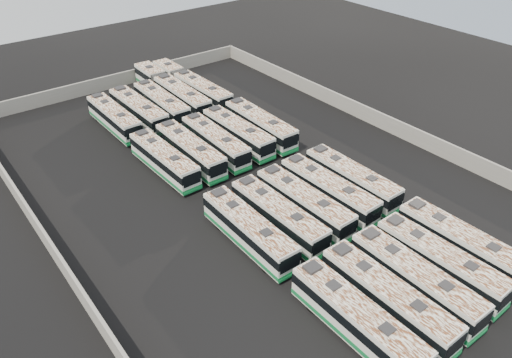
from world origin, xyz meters
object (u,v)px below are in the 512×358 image
Objects in this scene: bus_midfront_center at (304,203)px; bus_back_far_right at (191,85)px; bus_midback_far_right at (260,125)px; bus_back_far_left at (114,118)px; bus_back_center at (162,104)px; bus_midfront_left at (278,216)px; bus_midfront_right at (328,191)px; bus_front_right at (440,262)px; bus_midback_center at (215,142)px; bus_front_center at (415,280)px; bus_front_far_left at (357,320)px; bus_midfront_far_right at (352,179)px; bus_midback_right at (238,133)px; bus_back_right at (171,90)px; bus_midfront_far_left at (249,230)px; bus_front_far_right at (462,244)px; bus_midback_far_left at (164,160)px; bus_back_left at (139,111)px; bus_front_left at (387,298)px.

bus_back_far_right is (7.03, 33.50, -0.00)m from bus_midfront_center.
bus_back_far_left is (-14.21, 13.89, -0.07)m from bus_midback_far_right.
bus_back_far_right is at bearing 27.37° from bus_back_center.
bus_midfront_left is 6.99m from bus_midfront_right.
bus_front_right is 1.02× the size of bus_back_far_left.
bus_back_center is at bearing 91.09° from bus_midback_center.
bus_midback_center is (0.07, 30.17, -0.05)m from bus_front_center.
bus_midfront_left is at bearing -83.43° from bus_back_far_left.
bus_back_center is at bearing -1.24° from bus_back_far_left.
bus_front_far_left is 17.44m from bus_midfront_right.
bus_midback_far_right reaches higher than bus_front_center.
bus_midfront_far_right is at bearing -90.62° from bus_back_far_right.
bus_back_center is (-3.40, 43.92, 0.03)m from bus_front_right.
bus_midback_right is 17.21m from bus_back_right.
bus_midfront_far_right is at bearing 73.81° from bus_front_right.
bus_midfront_far_right is at bearing 1.54° from bus_midfront_far_left.
bus_front_far_right reaches higher than bus_back_far_left.
bus_midback_right is at bearing 179.79° from bus_midback_far_right.
bus_back_far_left is at bearing 90.36° from bus_front_far_left.
bus_midback_far_left is at bearing -90.42° from bus_back_far_left.
bus_back_right reaches higher than bus_midback_far_left.
bus_midfront_far_right is at bearing -75.24° from bus_back_center.
bus_midback_right is 3.56m from bus_midback_far_right.
bus_midback_far_left is at bearing -116.25° from bus_back_center.
bus_front_right is 44.05m from bus_back_center.
bus_back_center reaches higher than bus_midfront_center.
bus_midfront_right reaches higher than bus_midback_far_left.
bus_back_far_right reaches higher than bus_midback_center.
bus_back_left reaches higher than bus_midback_right.
bus_midback_right reaches higher than bus_midback_far_left.
bus_midback_far_left is at bearing -130.49° from bus_back_far_right.
bus_front_left is 15.56m from bus_midfront_right.
bus_back_left is (-7.08, 13.66, 0.05)m from bus_midback_right.
bus_midfront_left reaches higher than bus_midfront_far_right.
bus_midfront_left is (0.09, 13.77, -0.05)m from bus_front_left.
bus_midback_right is 0.97× the size of bus_midback_far_right.
bus_back_left is (-0.05, 30.13, 0.06)m from bus_midfront_left.
bus_midback_right is at bearing -52.59° from bus_back_far_left.
bus_back_right is at bearing 86.43° from bus_front_center.
bus_midfront_far_left is 7.11m from bus_midfront_center.
bus_midback_far_right is 15.46m from bus_back_center.
bus_back_right is (-3.51, 17.29, 0.01)m from bus_midback_far_right.
bus_midback_right is 17.39m from bus_back_far_right.
bus_midback_center reaches higher than bus_back_far_left.
bus_midfront_left is 30.13m from bus_back_left.
bus_midback_far_right is at bearing -44.59° from bus_back_far_left.
bus_midback_right is at bearing 66.29° from bus_midfront_left.
bus_midback_center is at bearing 67.35° from bus_midfront_far_left.
bus_back_left is 3.60m from bus_back_center.
bus_midfront_center is 34.23m from bus_back_far_right.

